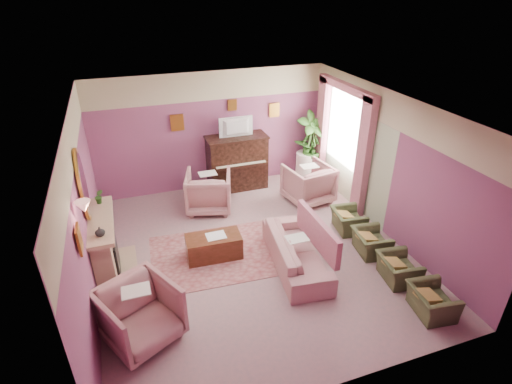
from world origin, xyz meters
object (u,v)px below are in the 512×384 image
object	(u,v)px
television	(237,126)
olive_chair_d	(348,217)
piano	(237,163)
olive_chair_a	(432,298)
side_table	(306,165)
floral_armchair_left	(209,189)
floral_armchair_front	(140,312)
olive_chair_c	(371,239)
sofa	(296,246)
floral_armchair_right	(308,182)
coffee_table	(214,247)
olive_chair_b	(399,265)

from	to	relation	value
television	olive_chair_d	distance (m)	3.25
piano	olive_chair_a	size ratio (longest dim) A/B	2.04
olive_chair_a	side_table	distance (m)	4.96
television	floral_armchair_left	bearing A→B (deg)	-139.90
floral_armchair_front	olive_chair_c	distance (m)	4.30
floral_armchair_front	olive_chair_c	bearing A→B (deg)	9.17
piano	sofa	size ratio (longest dim) A/B	0.70
piano	olive_chair_d	world-z (taller)	piano
floral_armchair_left	floral_armchair_right	world-z (taller)	same
coffee_table	floral_armchair_left	bearing A→B (deg)	79.38
olive_chair_a	floral_armchair_left	bearing A→B (deg)	120.51
television	sofa	size ratio (longest dim) A/B	0.40
coffee_table	side_table	world-z (taller)	side_table
television	side_table	xyz separation A→B (m)	(1.82, -0.03, -1.25)
coffee_table	olive_chair_a	world-z (taller)	olive_chair_a
floral_armchair_right	olive_chair_a	world-z (taller)	floral_armchair_right
olive_chair_a	floral_armchair_right	bearing A→B (deg)	93.67
coffee_table	olive_chair_d	world-z (taller)	olive_chair_d
sofa	coffee_table	bearing A→B (deg)	151.99
coffee_table	sofa	xyz separation A→B (m)	(1.34, -0.71, 0.18)
piano	television	world-z (taller)	television
floral_armchair_front	side_table	bearing A→B (deg)	41.80
floral_armchair_right	olive_chair_c	bearing A→B (deg)	-83.62
floral_armchair_front	side_table	xyz separation A→B (m)	(4.47, 4.00, -0.15)
floral_armchair_front	olive_chair_a	xyz separation A→B (m)	(4.24, -0.96, -0.20)
television	olive_chair_c	distance (m)	3.92
coffee_table	floral_armchair_left	size ratio (longest dim) A/B	1.01
coffee_table	sofa	size ratio (longest dim) A/B	0.50
television	coffee_table	size ratio (longest dim) A/B	0.80
olive_chair_a	olive_chair_c	distance (m)	1.64
olive_chair_a	olive_chair_c	bearing A→B (deg)	90.00
piano	floral_armchair_right	world-z (taller)	piano
olive_chair_c	olive_chair_d	distance (m)	0.82
olive_chair_b	floral_armchair_front	bearing A→B (deg)	178.16
olive_chair_c	olive_chair_d	size ratio (longest dim) A/B	1.00
coffee_table	olive_chair_b	distance (m)	3.27
floral_armchair_left	side_table	bearing A→B (deg)	15.09
olive_chair_c	sofa	bearing A→B (deg)	175.17
olive_chair_d	olive_chair_b	bearing A→B (deg)	-90.00
sofa	olive_chair_c	world-z (taller)	sofa
olive_chair_a	olive_chair_b	distance (m)	0.82
sofa	olive_chair_c	size ratio (longest dim) A/B	2.92
floral_armchair_right	olive_chair_c	xyz separation A→B (m)	(0.25, -2.20, -0.20)
television	coffee_table	distance (m)	3.11
coffee_table	side_table	bearing A→B (deg)	39.10
piano	floral_armchair_front	size ratio (longest dim) A/B	1.41
piano	olive_chair_b	bearing A→B (deg)	-69.43
floral_armchair_left	floral_armchair_front	bearing A→B (deg)	-118.19
television	side_table	world-z (taller)	television
sofa	floral_armchair_right	size ratio (longest dim) A/B	2.02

